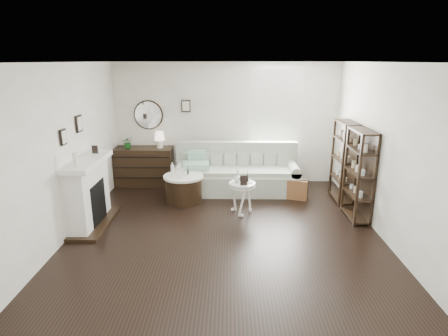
{
  "coord_description": "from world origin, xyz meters",
  "views": [
    {
      "loc": [
        0.06,
        -5.62,
        2.73
      ],
      "look_at": [
        -0.03,
        0.8,
        0.87
      ],
      "focal_mm": 30.0,
      "sensor_mm": 36.0,
      "label": 1
    }
  ],
  "objects_px": {
    "drum_table": "(184,188)",
    "sofa": "(237,175)",
    "dresser": "(144,166)",
    "pedestal_table": "(242,185)"
  },
  "relations": [
    {
      "from": "drum_table",
      "to": "sofa",
      "type": "bearing_deg",
      "value": 32.64
    },
    {
      "from": "dresser",
      "to": "drum_table",
      "type": "bearing_deg",
      "value": -46.59
    },
    {
      "from": "pedestal_table",
      "to": "drum_table",
      "type": "bearing_deg",
      "value": 152.91
    },
    {
      "from": "dresser",
      "to": "drum_table",
      "type": "height_order",
      "value": "dresser"
    },
    {
      "from": "sofa",
      "to": "drum_table",
      "type": "xyz_separation_m",
      "value": [
        -1.06,
        -0.68,
        -0.06
      ]
    },
    {
      "from": "dresser",
      "to": "sofa",
      "type": "bearing_deg",
      "value": -10.6
    },
    {
      "from": "sofa",
      "to": "drum_table",
      "type": "bearing_deg",
      "value": -147.36
    },
    {
      "from": "sofa",
      "to": "pedestal_table",
      "type": "bearing_deg",
      "value": -86.65
    },
    {
      "from": "sofa",
      "to": "drum_table",
      "type": "height_order",
      "value": "sofa"
    },
    {
      "from": "sofa",
      "to": "drum_table",
      "type": "relative_size",
      "value": 3.36
    }
  ]
}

